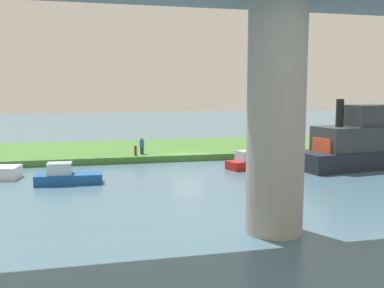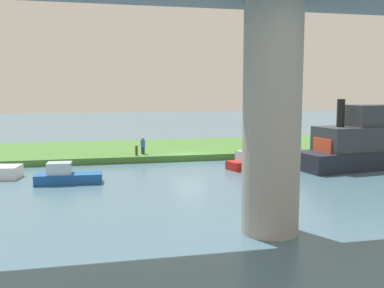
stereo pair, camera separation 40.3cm
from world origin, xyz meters
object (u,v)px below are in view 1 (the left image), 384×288
Objects in this scene: pontoon_yellow at (364,142)px; motorboat_red at (252,162)px; motorboat_white at (67,176)px; mooring_post at (136,151)px; bridge_pylon at (276,120)px; person_on_bank at (142,145)px.

pontoon_yellow is 2.42× the size of motorboat_red.
motorboat_white is (20.78, 0.99, -1.38)m from pontoon_yellow.
motorboat_white is at bearing 2.72° from pontoon_yellow.
motorboat_red is (-7.75, 4.85, -0.42)m from mooring_post.
pontoon_yellow is at bearing -135.37° from bridge_pylon.
motorboat_white is (4.94, 7.30, -0.42)m from mooring_post.
bridge_pylon is at bearing 126.03° from motorboat_white.
bridge_pylon is at bearing 100.10° from mooring_post.
motorboat_red is (-4.43, -13.81, -3.97)m from bridge_pylon.
motorboat_red is at bearing -10.26° from pontoon_yellow.
pontoon_yellow is 2.54× the size of motorboat_white.
bridge_pylon is 2.24× the size of motorboat_white.
pontoon_yellow is (-15.24, 7.04, 0.64)m from person_on_bank.
motorboat_red is (8.08, -1.46, -1.37)m from pontoon_yellow.
pontoon_yellow is at bearing -177.28° from motorboat_white.
motorboat_white is (5.54, 8.03, -0.74)m from person_on_bank.
mooring_post is 17.08m from pontoon_yellow.
pontoon_yellow is at bearing 169.74° from motorboat_red.
motorboat_white is at bearing 10.93° from motorboat_red.
pontoon_yellow reaches higher than motorboat_white.
person_on_bank is 0.99m from mooring_post.
mooring_post is 0.18× the size of motorboat_red.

